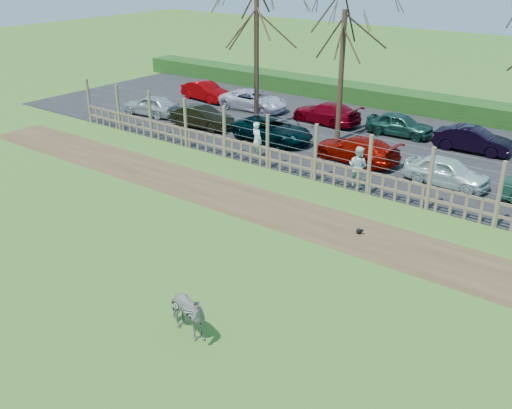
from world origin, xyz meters
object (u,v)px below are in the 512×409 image
Objects in this scene: car_9 at (326,113)px; zebra at (185,313)px; visitor_a at (257,140)px; car_0 at (151,105)px; car_3 at (357,149)px; car_11 at (473,140)px; tree_left at (256,24)px; visitor_b at (358,166)px; car_2 at (273,130)px; car_10 at (400,124)px; tree_mid at (343,44)px; car_7 at (206,91)px; car_1 at (202,117)px; car_8 at (254,100)px; crow at (359,231)px.

zebra is at bearing 26.50° from car_9.
visitor_a reaches higher than car_0.
car_11 is at bearing 145.42° from car_3.
tree_left is at bearing -35.13° from visitor_a.
tree_left is at bearing 40.24° from zebra.
car_2 is at bearing -21.13° from visitor_b.
car_11 is (3.94, -0.32, 0.00)m from car_10.
zebra is (5.04, -16.69, -4.20)m from tree_mid.
car_3 is at bearing -89.67° from car_2.
tree_mid is 1.87× the size of car_7.
visitor_a reaches higher than car_2.
car_0 is at bearing -168.23° from tree_left.
visitor_a is at bearing 148.58° from car_10.
car_9 is (5.03, 4.88, 0.00)m from car_1.
tree_mid is 1.65× the size of car_3.
visitor_a is 0.47× the size of car_1.
car_3 is at bearing 19.68° from zebra.
zebra is 22.47m from car_8.
car_0 is at bearing 4.26° from visitor_a.
car_8 is at bearing 47.96° from car_2.
visitor_a is 5.50m from visitor_b.
visitor_b is at bearing -166.23° from visitor_a.
visitor_b is 0.47× the size of car_1.
car_3 is 1.14× the size of car_11.
zebra reaches higher than car_11.
car_7 is at bearing 153.55° from tree_left.
car_7 is at bearing 171.87° from car_0.
car_7 is (-6.64, 3.30, -4.98)m from tree_left.
car_8 is (-9.43, 4.57, 0.00)m from car_3.
tree_left is at bearing 104.60° from car_11.
car_1 is 9.42m from car_3.
car_10 is at bearing 100.43° from car_9.
visitor_a is 10.55m from car_11.
car_0 is 0.97× the size of car_1.
car_10 is 3.95m from car_11.
car_0 is 0.85× the size of car_3.
car_2 is 9.84m from car_11.
car_1 is at bearing -9.96° from visitor_b.
visitor_a is at bearing 151.14° from crow.
car_1 is 4.56m from car_2.
tree_left reaches higher than car_9.
car_10 is (6.73, 3.66, -4.98)m from tree_left.
car_2 is 1.19× the size of car_11.
car_11 is (13.26, 4.89, 0.00)m from car_1.
car_2 is 1.04× the size of car_3.
car_3 is (6.82, -1.36, -4.98)m from tree_left.
car_1 and car_3 have the same top height.
crow is at bearing 175.91° from car_11.
car_10 is (2.23, 2.66, -4.23)m from tree_mid.
visitor_a is 2.62m from car_2.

